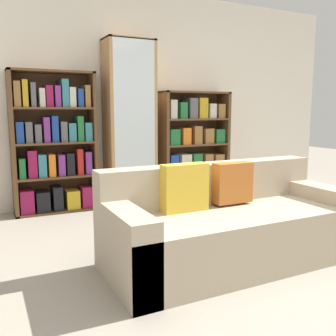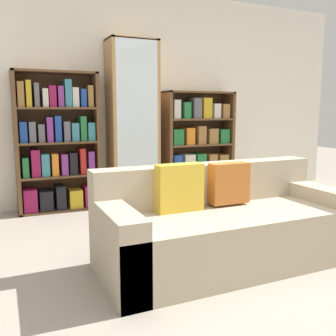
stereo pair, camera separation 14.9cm
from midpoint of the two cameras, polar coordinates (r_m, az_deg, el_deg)
ground_plane at (r=2.75m, az=15.74°, el=-17.01°), size 16.00×16.00×0.00m
wall_back at (r=4.96m, az=-5.11°, el=10.71°), size 6.59×0.06×2.70m
couch at (r=2.98m, az=9.95°, el=-8.89°), size 1.95×0.80×0.79m
bookshelf_left at (r=4.55m, az=-15.59°, el=3.27°), size 0.94×0.32×1.62m
display_cabinet at (r=4.74m, az=-4.49°, el=6.80°), size 0.60×0.36×2.03m
bookshelf_right at (r=5.17m, az=5.37°, el=3.27°), size 0.99×0.32×1.43m
wine_bottle at (r=4.19m, az=5.80°, el=-5.64°), size 0.07×0.07×0.34m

